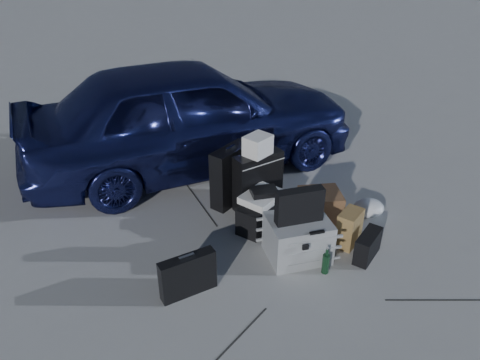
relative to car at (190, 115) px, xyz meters
name	(u,v)px	position (x,y,z in m)	size (l,w,h in m)	color
ground	(306,265)	(-0.14, -2.40, -0.71)	(60.00, 60.00, 0.00)	#A6A6A1
car	(190,115)	(0.00, 0.00, 0.00)	(1.67, 4.14, 1.41)	navy
pelican_case	(298,238)	(-0.12, -2.23, -0.50)	(0.57, 0.46, 0.41)	#A3A6A9
laptop_bag	(299,206)	(-0.13, -2.24, -0.13)	(0.45, 0.11, 0.33)	black
briefcase	(188,275)	(-1.24, -2.08, -0.51)	(0.50, 0.11, 0.39)	black
suitcase_left	(231,176)	(-0.09, -1.05, -0.37)	(0.52, 0.19, 0.68)	black
suitcase_right	(258,181)	(0.09, -1.31, -0.37)	(0.55, 0.20, 0.66)	black
white_carton	(258,145)	(0.08, -1.31, 0.06)	(0.27, 0.22, 0.22)	white
duffel_bag	(261,213)	(-0.10, -1.62, -0.56)	(0.60, 0.26, 0.30)	black
flat_box_white	(262,197)	(-0.08, -1.61, -0.37)	(0.43, 0.32, 0.08)	white
flat_box_black	(264,192)	(-0.06, -1.63, -0.30)	(0.27, 0.19, 0.06)	black
kraft_bag	(349,228)	(0.42, -2.39, -0.52)	(0.28, 0.17, 0.38)	#9E7845
cardboard_box	(320,205)	(0.51, -1.88, -0.55)	(0.43, 0.37, 0.32)	brown
plastic_bag	(369,208)	(0.99, -2.15, -0.61)	(0.34, 0.29, 0.19)	silver
messenger_bag	(368,246)	(0.42, -2.64, -0.57)	(0.38, 0.14, 0.27)	black
green_bottle	(326,261)	(-0.07, -2.57, -0.57)	(0.07, 0.07, 0.27)	black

